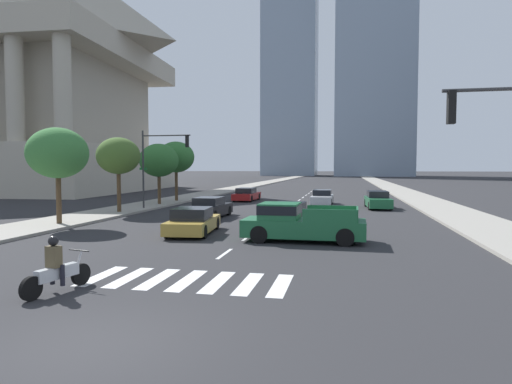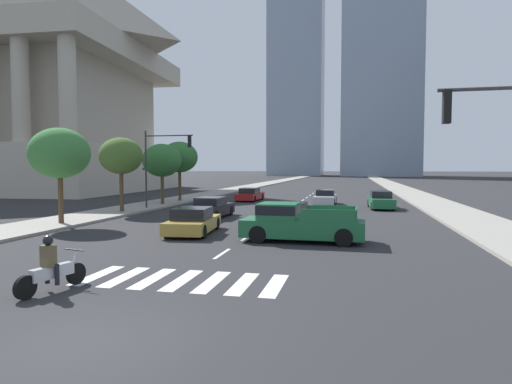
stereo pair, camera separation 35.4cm
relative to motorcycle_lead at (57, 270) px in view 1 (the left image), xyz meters
name	(u,v)px [view 1 (the left image)]	position (x,y,z in m)	size (l,w,h in m)	color
ground_plane	(96,346)	(2.88, -2.91, -0.58)	(800.00, 800.00, 0.00)	#28282B
sidewalk_east	(440,207)	(14.76, 27.09, -0.51)	(4.00, 260.00, 0.15)	gray
sidewalk_west	(160,203)	(-9.00, 27.09, -0.51)	(4.00, 260.00, 0.15)	gray
crosswalk_near	(187,280)	(2.88, 1.83, -0.58)	(5.85, 2.44, 0.01)	silver
lane_divider_center	(295,203)	(2.88, 29.83, -0.58)	(0.14, 50.00, 0.01)	silver
motorcycle_lead	(57,270)	(0.00, 0.00, 0.00)	(0.80, 2.15, 1.49)	black
pickup_truck	(298,223)	(5.27, 9.21, 0.23)	(5.35, 2.15, 1.67)	#1E6038
sedan_black_0	(210,208)	(-1.24, 17.19, 0.03)	(1.87, 4.72, 1.34)	black
sedan_red_1	(247,195)	(-2.10, 31.94, 0.00)	(1.99, 4.72, 1.27)	maroon
sedan_silver_2	(322,198)	(5.38, 28.84, 0.02)	(1.84, 4.65, 1.30)	#B7BABF
sedan_gold_3	(193,222)	(0.01, 10.42, 0.01)	(2.32, 4.69, 1.29)	#B28E38
sedan_green_4	(378,200)	(9.89, 26.17, 0.05)	(1.94, 4.73, 1.37)	#1E6038
sedan_black_5	(289,214)	(4.17, 14.91, 0.00)	(2.24, 4.67, 1.24)	black
traffic_signal_far	(160,155)	(-6.42, 21.27, 3.58)	(4.10, 0.28, 5.90)	#333335
street_tree_nearest	(58,153)	(-8.20, 11.63, 3.44)	(3.28, 3.28, 5.28)	#4C3823
street_tree_second	(118,156)	(-8.20, 18.26, 3.46)	(3.01, 3.01, 5.19)	#4C3823
street_tree_third	(159,160)	(-8.20, 25.10, 3.26)	(3.31, 3.31, 5.12)	#4C3823
street_tree_fourth	(176,157)	(-8.20, 29.01, 3.63)	(3.40, 3.40, 5.53)	#4C3823
war_memorial	(30,59)	(-35.69, 44.52, 17.67)	(32.63, 32.63, 35.60)	#BCB29E
office_tower_left_skyline	(291,17)	(-14.99, 173.07, 64.31)	(21.53, 20.93, 130.86)	#8C9EB2
office_tower_center_skyline	(374,22)	(17.87, 166.82, 58.20)	(28.91, 24.06, 126.45)	#8C9EB2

